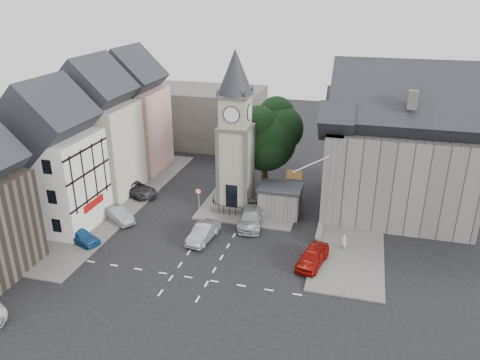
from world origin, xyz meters
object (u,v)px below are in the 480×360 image
(clock_tower, at_px, (235,133))
(car_west_blue, at_px, (81,236))
(stone_shelter, at_px, (280,200))
(pedestrian, at_px, (343,242))
(car_east_red, at_px, (313,257))

(clock_tower, distance_m, car_west_blue, 17.49)
(stone_shelter, xyz_separation_m, pedestrian, (6.70, -5.50, -0.80))
(clock_tower, height_order, car_east_red, clock_tower)
(clock_tower, bearing_deg, car_east_red, -44.67)
(clock_tower, relative_size, pedestrian, 10.86)
(clock_tower, xyz_separation_m, car_west_blue, (-11.50, -10.88, -7.44))
(clock_tower, distance_m, stone_shelter, 8.15)
(clock_tower, distance_m, car_east_red, 14.83)
(clock_tower, bearing_deg, pedestrian, -27.52)
(stone_shelter, distance_m, car_east_red, 9.64)
(stone_shelter, relative_size, car_east_red, 0.95)
(stone_shelter, bearing_deg, car_east_red, -63.01)
(pedestrian, bearing_deg, clock_tower, -23.97)
(stone_shelter, distance_m, car_west_blue, 19.35)
(clock_tower, xyz_separation_m, car_east_red, (9.16, -9.06, -7.35))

